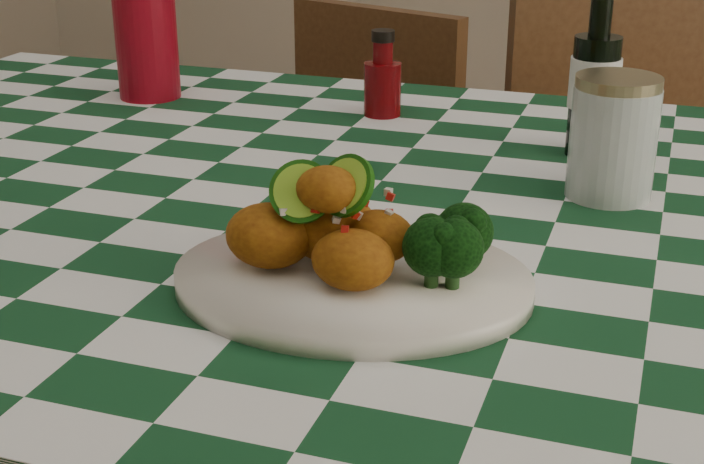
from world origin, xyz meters
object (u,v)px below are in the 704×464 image
(ketchup_bottle, at_px, (383,73))
(mason_jar, at_px, (613,138))
(wooden_chair_right, at_px, (664,231))
(beer_bottle, at_px, (596,68))
(red_tumbler, at_px, (147,44))
(wooden_chair_left, at_px, (321,241))
(plate, at_px, (352,281))
(fried_chicken_pile, at_px, (331,219))

(ketchup_bottle, xyz_separation_m, mason_jar, (0.33, -0.23, 0.01))
(wooden_chair_right, bearing_deg, beer_bottle, -126.67)
(mason_jar, xyz_separation_m, wooden_chair_right, (0.07, 0.62, -0.34))
(red_tumbler, xyz_separation_m, wooden_chair_left, (0.13, 0.37, -0.44))
(plate, relative_size, red_tumbler, 1.97)
(wooden_chair_left, bearing_deg, red_tumbler, -89.84)
(beer_bottle, relative_size, wooden_chair_left, 0.25)
(red_tumbler, relative_size, wooden_chair_right, 0.15)
(fried_chicken_pile, bearing_deg, wooden_chair_left, 111.36)
(plate, height_order, fried_chicken_pile, fried_chicken_pile)
(plate, xyz_separation_m, ketchup_bottle, (-0.14, 0.55, 0.05))
(fried_chicken_pile, bearing_deg, wooden_chair_right, 73.83)
(plate, distance_m, fried_chicken_pile, 0.06)
(plate, xyz_separation_m, red_tumbler, (-0.50, 0.53, 0.07))
(red_tumbler, relative_size, beer_bottle, 0.73)
(plate, relative_size, fried_chicken_pile, 2.14)
(beer_bottle, bearing_deg, ketchup_bottle, 162.68)
(fried_chicken_pile, distance_m, red_tumbler, 0.72)
(fried_chicken_pile, bearing_deg, plate, 0.00)
(red_tumbler, height_order, wooden_chair_right, wooden_chair_right)
(beer_bottle, bearing_deg, wooden_chair_right, 77.92)
(wooden_chair_left, distance_m, wooden_chair_right, 0.63)
(wooden_chair_left, xyz_separation_m, wooden_chair_right, (0.62, 0.03, 0.09))
(mason_jar, bearing_deg, red_tumbler, 162.29)
(ketchup_bottle, height_order, wooden_chair_right, wooden_chair_right)
(fried_chicken_pile, relative_size, wooden_chair_left, 0.17)
(plate, bearing_deg, beer_bottle, 71.82)
(red_tumbler, bearing_deg, ketchup_bottle, 2.48)
(fried_chicken_pile, relative_size, wooden_chair_right, 0.14)
(plate, height_order, red_tumbler, red_tumbler)
(mason_jar, bearing_deg, ketchup_bottle, 144.51)
(red_tumbler, distance_m, mason_jar, 0.72)
(red_tumbler, height_order, beer_bottle, beer_bottle)
(ketchup_bottle, height_order, wooden_chair_left, ketchup_bottle)
(fried_chicken_pile, height_order, wooden_chair_left, fried_chicken_pile)
(mason_jar, relative_size, beer_bottle, 0.62)
(plate, height_order, wooden_chair_left, wooden_chair_left)
(ketchup_bottle, height_order, mason_jar, mason_jar)
(wooden_chair_left, bearing_deg, mason_jar, -27.33)
(plate, bearing_deg, fried_chicken_pile, 180.00)
(red_tumbler, xyz_separation_m, beer_bottle, (0.65, -0.08, 0.03))
(plate, bearing_deg, ketchup_bottle, 104.53)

